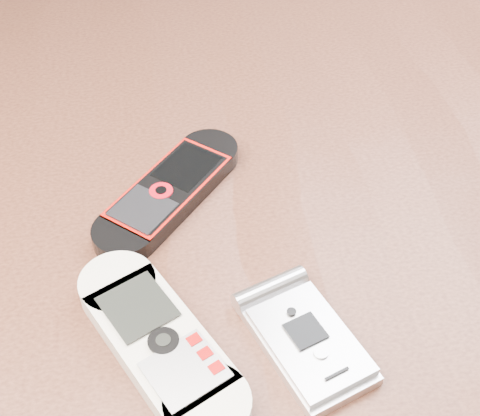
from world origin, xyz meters
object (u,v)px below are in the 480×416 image
(nokia_white, at_px, (159,342))
(motorola_razr, at_px, (307,340))
(nokia_black_red, at_px, (169,191))
(table, at_px, (234,300))

(nokia_white, bearing_deg, motorola_razr, -34.56)
(nokia_black_red, xyz_separation_m, motorola_razr, (0.08, -0.15, 0.00))
(table, distance_m, nokia_black_red, 0.13)
(nokia_white, height_order, motorola_razr, nokia_white)
(table, xyz_separation_m, nokia_white, (-0.06, -0.11, 0.11))
(table, relative_size, motorola_razr, 11.51)
(motorola_razr, bearing_deg, nokia_white, 152.50)
(table, xyz_separation_m, nokia_black_red, (-0.05, 0.03, 0.11))
(table, distance_m, motorola_razr, 0.17)
(nokia_white, xyz_separation_m, nokia_black_red, (0.02, 0.14, -0.00))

